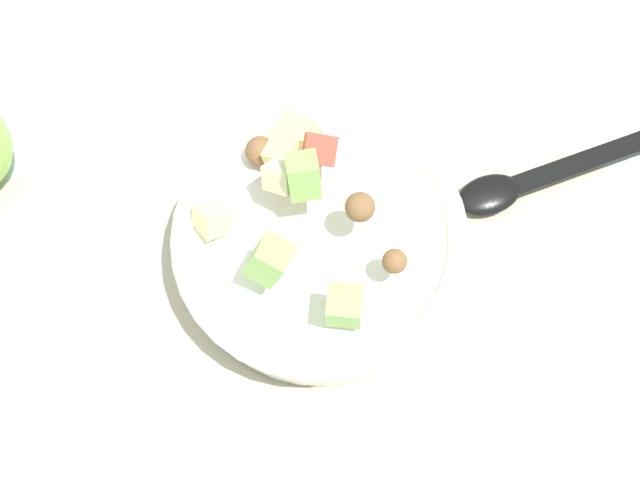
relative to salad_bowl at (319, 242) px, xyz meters
The scene contains 4 objects.
ground_plane 0.04m from the salad_bowl, 33.86° to the left, with size 2.40×2.40×0.00m, color silver.
placemat 0.04m from the salad_bowl, 33.86° to the left, with size 0.49×0.34×0.01m, color #BCB299.
salad_bowl is the anchor object (origin of this frame).
serving_spoon 0.21m from the salad_bowl, ahead, with size 0.23×0.04×0.01m.
Camera 1 is at (-0.12, -0.24, 0.64)m, focal length 46.41 mm.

